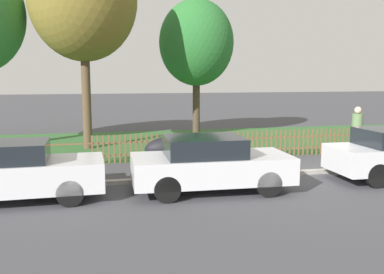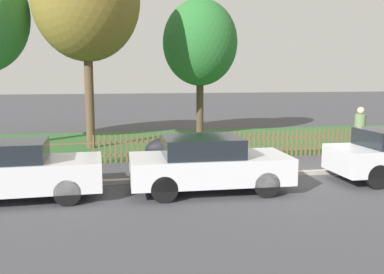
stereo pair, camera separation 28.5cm
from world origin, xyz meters
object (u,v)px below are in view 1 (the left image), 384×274
parked_car_silver_hatchback (12,171)px  tree_mid_park (196,43)px  pedestrian_near_fence (357,130)px  parked_car_black_saloon (210,163)px  covered_motorcycle (175,149)px

parked_car_silver_hatchback → tree_mid_park: tree_mid_park is taller
parked_car_silver_hatchback → pedestrian_near_fence: 11.26m
parked_car_silver_hatchback → parked_car_black_saloon: size_ratio=1.02×
parked_car_silver_hatchback → covered_motorcycle: bearing=29.8°
covered_motorcycle → pedestrian_near_fence: bearing=6.8°
parked_car_silver_hatchback → covered_motorcycle: size_ratio=2.16×
tree_mid_park → parked_car_silver_hatchback: bearing=-124.8°
parked_car_black_saloon → covered_motorcycle: 2.78m
parked_car_silver_hatchback → pedestrian_near_fence: size_ratio=2.23×
parked_car_silver_hatchback → covered_motorcycle: 5.07m
parked_car_black_saloon → tree_mid_park: size_ratio=0.62×
parked_car_silver_hatchback → pedestrian_near_fence: pedestrian_near_fence is taller
pedestrian_near_fence → parked_car_silver_hatchback: bearing=2.2°
parked_car_silver_hatchback → parked_car_black_saloon: 4.74m
parked_car_silver_hatchback → tree_mid_park: (6.65, 9.57, 3.73)m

